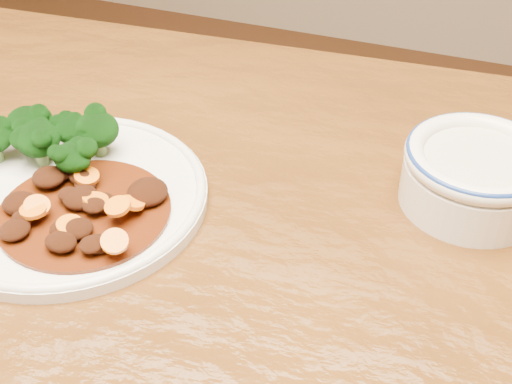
% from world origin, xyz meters
% --- Properties ---
extents(dining_table, '(1.55, 0.99, 0.75)m').
position_xyz_m(dining_table, '(0.00, 0.00, 0.67)').
color(dining_table, '#5C3310').
rests_on(dining_table, ground).
extents(dinner_plate, '(0.26, 0.26, 0.02)m').
position_xyz_m(dinner_plate, '(-0.12, 0.08, 0.76)').
color(dinner_plate, white).
rests_on(dinner_plate, dining_table).
extents(broccoli_florets, '(0.13, 0.08, 0.05)m').
position_xyz_m(broccoli_florets, '(-0.16, 0.12, 0.79)').
color(broccoli_florets, '#658B48').
rests_on(broccoli_florets, dinner_plate).
extents(mince_stew, '(0.15, 0.15, 0.03)m').
position_xyz_m(mince_stew, '(-0.09, 0.05, 0.77)').
color(mince_stew, '#491D07').
rests_on(mince_stew, dinner_plate).
extents(dip_bowl, '(0.13, 0.13, 0.06)m').
position_xyz_m(dip_bowl, '(0.23, 0.21, 0.78)').
color(dip_bowl, white).
rests_on(dip_bowl, dining_table).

